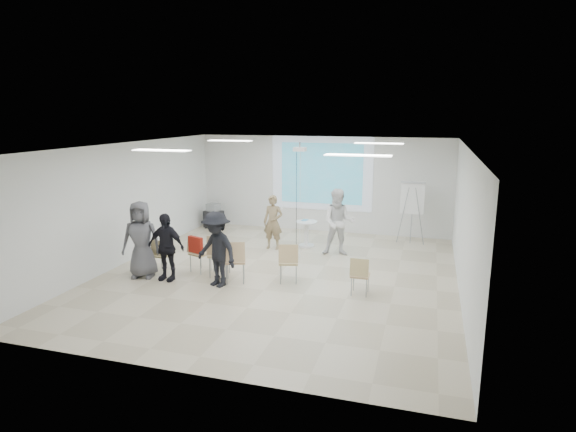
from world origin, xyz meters
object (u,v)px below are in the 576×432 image
(chair_left_mid, at_px, (198,251))
(player_left, at_px, (273,219))
(chair_right_inner, at_px, (288,260))
(audience_outer, at_px, (141,235))
(av_cart, at_px, (214,217))
(audience_mid, at_px, (216,244))
(laptop, at_px, (220,253))
(chair_far_left, at_px, (161,253))
(chair_center, at_px, (235,258))
(pedestal_table, at_px, (306,232))
(flipchart_easel, at_px, (412,198))
(player_right, at_px, (339,219))
(audience_left, at_px, (166,242))
(chair_right_far, at_px, (360,273))

(chair_left_mid, bearing_deg, player_left, 85.67)
(chair_right_inner, relative_size, audience_outer, 0.46)
(av_cart, bearing_deg, chair_left_mid, -53.89)
(audience_mid, xyz_separation_m, av_cart, (-2.38, 4.89, -0.57))
(chair_right_inner, bearing_deg, laptop, 162.72)
(av_cart, bearing_deg, chair_right_inner, -32.59)
(chair_far_left, relative_size, chair_left_mid, 0.90)
(chair_center, height_order, laptop, chair_center)
(av_cart, bearing_deg, chair_far_left, -65.16)
(player_left, distance_m, chair_left_mid, 2.68)
(pedestal_table, xyz_separation_m, chair_left_mid, (-1.90, -2.92, 0.11))
(pedestal_table, distance_m, chair_left_mid, 3.48)
(laptop, height_order, flipchart_easel, flipchart_easel)
(audience_outer, bearing_deg, flipchart_easel, 24.07)
(chair_far_left, xyz_separation_m, chair_right_inner, (3.10, 0.16, 0.07))
(av_cart, bearing_deg, player_left, -18.04)
(player_right, height_order, audience_outer, audience_outer)
(chair_left_mid, distance_m, flipchart_easel, 6.25)
(flipchart_easel, bearing_deg, audience_left, -135.45)
(laptop, bearing_deg, audience_left, 20.27)
(audience_mid, bearing_deg, chair_left_mid, 161.30)
(chair_left_mid, bearing_deg, chair_right_far, 13.78)
(audience_left, xyz_separation_m, audience_mid, (1.26, -0.04, 0.06))
(player_right, height_order, av_cart, player_right)
(audience_outer, xyz_separation_m, flipchart_easel, (5.79, 4.68, 0.34))
(chair_far_left, distance_m, laptop, 1.44)
(player_left, height_order, chair_center, player_left)
(player_right, bearing_deg, chair_far_left, -154.24)
(pedestal_table, distance_m, audience_outer, 4.67)
(audience_left, bearing_deg, chair_far_left, 137.07)
(pedestal_table, height_order, chair_right_far, chair_right_far)
(chair_center, bearing_deg, flipchart_easel, 30.92)
(audience_outer, height_order, av_cart, audience_outer)
(chair_left_mid, bearing_deg, laptop, 16.33)
(pedestal_table, relative_size, player_left, 0.44)
(pedestal_table, height_order, audience_mid, audience_mid)
(player_left, xyz_separation_m, chair_center, (0.06, -2.86, -0.28))
(player_right, relative_size, chair_right_inner, 2.15)
(chair_center, xyz_separation_m, chair_right_inner, (1.13, 0.33, -0.03))
(laptop, distance_m, av_cart, 4.73)
(chair_center, relative_size, audience_outer, 0.49)
(pedestal_table, relative_size, audience_outer, 0.38)
(pedestal_table, distance_m, player_right, 1.28)
(player_left, distance_m, chair_right_inner, 2.81)
(audience_outer, xyz_separation_m, av_cart, (-0.48, 4.83, -0.62))
(chair_left_mid, xyz_separation_m, audience_mid, (0.82, -0.70, 0.41))
(pedestal_table, height_order, chair_right_inner, chair_right_inner)
(chair_right_inner, bearing_deg, av_cart, 116.44)
(chair_far_left, bearing_deg, audience_left, -42.10)
(pedestal_table, bearing_deg, chair_center, -103.05)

